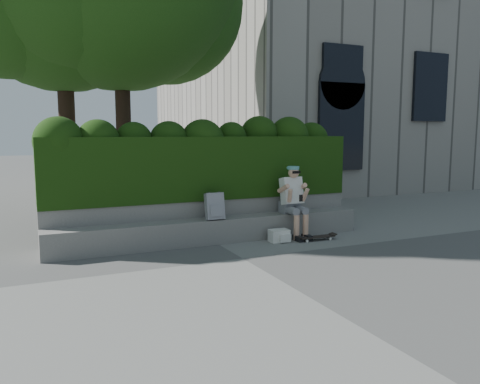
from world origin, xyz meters
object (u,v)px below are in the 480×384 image
person (293,199)px  skateboard (317,237)px  backpack_ground (279,236)px  backpack_plaid (215,206)px

person → skateboard: bearing=-61.9°
person → backpack_ground: size_ratio=3.88×
person → skateboard: 0.87m
backpack_plaid → skateboard: bearing=-12.5°
backpack_plaid → person: bearing=1.1°
person → backpack_ground: (-0.46, -0.27, -0.64)m
skateboard → backpack_ground: (-0.71, 0.19, 0.05)m
skateboard → backpack_plaid: size_ratio=1.50×
person → backpack_ground: person is taller
person → skateboard: (0.25, -0.47, -0.69)m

